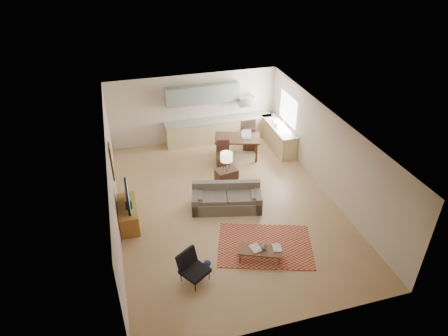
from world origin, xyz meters
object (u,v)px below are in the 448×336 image
object	(u,v)px
armchair	(195,269)
tv_credenza	(128,215)
console_table	(226,180)
sofa	(227,198)
dining_table	(237,147)
coffee_table	(260,254)

from	to	relation	value
armchair	tv_credenza	size ratio (longest dim) A/B	0.57
tv_credenza	console_table	bearing A→B (deg)	15.03
sofa	dining_table	size ratio (longest dim) A/B	1.35
armchair	dining_table	distance (m)	6.11
sofa	armchair	size ratio (longest dim) A/B	2.80
tv_credenza	dining_table	xyz separation A→B (m)	(4.15, 2.80, 0.09)
sofa	console_table	world-z (taller)	console_table
sofa	coffee_table	size ratio (longest dim) A/B	1.92
sofa	armchair	xyz separation A→B (m)	(-1.53, -2.56, 0.01)
coffee_table	sofa	bearing A→B (deg)	118.31
tv_credenza	coffee_table	bearing A→B (deg)	-37.52
console_table	armchair	bearing A→B (deg)	-127.08
sofa	coffee_table	world-z (taller)	sofa
sofa	console_table	bearing A→B (deg)	87.78
console_table	dining_table	size ratio (longest dim) A/B	0.48
coffee_table	dining_table	bearing A→B (deg)	101.90
sofa	armchair	distance (m)	2.99
tv_credenza	dining_table	distance (m)	5.01
coffee_table	console_table	xyz separation A→B (m)	(0.04, 3.26, 0.22)
sofa	console_table	xyz separation A→B (m)	(0.26, 0.94, 0.01)
armchair	dining_table	bearing A→B (deg)	29.75
coffee_table	tv_credenza	world-z (taller)	tv_credenza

